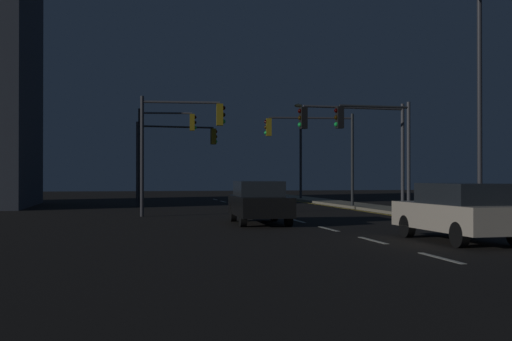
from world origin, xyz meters
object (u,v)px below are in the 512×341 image
street_lamp_corner (300,141)px  traffic_light_far_left (313,139)px  car_oncoming (259,201)px  traffic_light_mid_right (175,146)px  traffic_light_far_right (376,134)px  car (460,211)px  street_lamp_across_street (474,83)px  traffic_light_overhead_east (179,132)px  traffic_light_near_right (356,133)px  traffic_light_mid_left (164,138)px

street_lamp_corner → traffic_light_far_left: bearing=-101.6°
traffic_light_far_left → street_lamp_corner: street_lamp_corner is taller
car_oncoming → street_lamp_corner: (7.53, 22.25, 3.42)m
car_oncoming → traffic_light_mid_right: traffic_light_mid_right is taller
traffic_light_far_right → traffic_light_far_left: bearing=96.6°
car → traffic_light_far_left: bearing=86.0°
car_oncoming → street_lamp_across_street: (7.70, -1.73, 4.33)m
traffic_light_overhead_east → street_lamp_corner: bearing=59.6°
traffic_light_mid_right → street_lamp_corner: 11.68m
traffic_light_far_right → street_lamp_across_street: bearing=-73.7°
traffic_light_near_right → traffic_light_far_left: traffic_light_far_left is taller
street_lamp_across_street → street_lamp_corner: size_ratio=1.24×
car_oncoming → traffic_light_mid_left: size_ratio=0.80×
traffic_light_far_right → street_lamp_corner: bearing=85.5°
traffic_light_near_right → street_lamp_across_street: size_ratio=0.62×
traffic_light_mid_right → street_lamp_corner: (9.46, 6.81, 0.73)m
car_oncoming → traffic_light_far_left: 12.59m
traffic_light_overhead_east → traffic_light_far_right: bearing=-8.1°
traffic_light_far_left → car: bearing=-94.0°
car → traffic_light_mid_right: size_ratio=0.91×
car_oncoming → traffic_light_mid_right: 15.79m
car → traffic_light_near_right: 12.57m
traffic_light_overhead_east → traffic_light_far_right: traffic_light_overhead_east is taller
traffic_light_far_left → street_lamp_corner: size_ratio=0.74×
traffic_light_far_left → traffic_light_mid_right: bearing=148.6°
traffic_light_far_left → car_oncoming: bearing=-115.3°
traffic_light_mid_left → car: bearing=-73.4°
car_oncoming → street_lamp_across_street: bearing=-12.6°
traffic_light_overhead_east → traffic_light_far_right: 8.70m
traffic_light_mid_left → traffic_light_mid_right: traffic_light_mid_left is taller
traffic_light_near_right → traffic_light_mid_left: size_ratio=0.93×
traffic_light_far_left → traffic_light_mid_right: (-7.17, 4.37, -0.24)m
car_oncoming → street_lamp_corner: bearing=71.3°
traffic_light_mid_left → traffic_light_overhead_east: (0.12, -9.36, -0.23)m
traffic_light_mid_left → car_oncoming: bearing=-79.6°
traffic_light_far_left → traffic_light_far_right: traffic_light_far_left is taller
traffic_light_mid_left → traffic_light_mid_right: 1.28m
traffic_light_mid_left → street_lamp_across_street: bearing=-57.4°
traffic_light_far_right → car: bearing=-100.5°
car_oncoming → traffic_light_far_right: 7.72m
traffic_light_far_left → street_lamp_across_street: bearing=-79.1°
traffic_light_mid_left → street_lamp_corner: street_lamp_corner is taller
traffic_light_mid_left → street_lamp_across_street: street_lamp_across_street is taller
traffic_light_near_right → traffic_light_mid_right: traffic_light_near_right is taller
car → traffic_light_mid_right: 23.98m
traffic_light_far_right → street_lamp_across_street: size_ratio=0.59×
traffic_light_far_right → street_lamp_across_street: (1.63, -5.59, 1.53)m
traffic_light_mid_left → street_lamp_across_street: 19.25m
car → traffic_light_mid_left: (-6.59, 22.11, 3.09)m
traffic_light_near_right → traffic_light_far_left: bearing=91.2°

